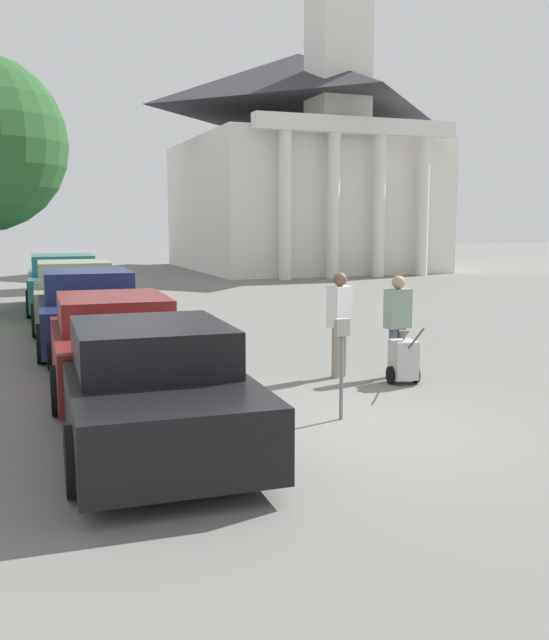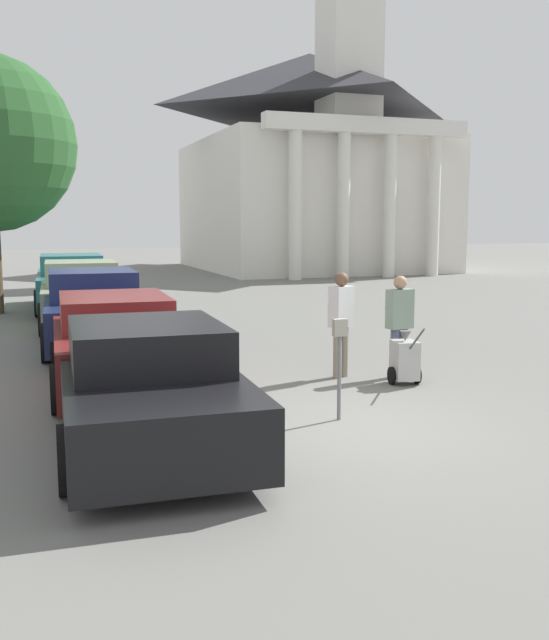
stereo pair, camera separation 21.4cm
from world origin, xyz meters
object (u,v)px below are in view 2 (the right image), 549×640
object	(u,v)px
parked_car_navy	(93,311)
person_worker	(341,318)
parked_car_black	(146,386)
parking_meter	(340,350)
person_supervisor	(399,320)
parked_car_maroon	(114,343)
parked_car_sage	(81,296)
church	(312,156)
equipment_cart	(405,360)
parked_car_teal	(72,284)

from	to	relation	value
parked_car_navy	person_worker	bearing A→B (deg)	-48.24
parked_car_black	parking_meter	bearing A→B (deg)	4.26
parked_car_black	person_supervisor	bearing A→B (deg)	27.23
parking_meter	parked_car_maroon	bearing A→B (deg)	130.07
parked_car_maroon	parked_car_navy	xyz separation A→B (m)	(-0.00, 3.62, 0.06)
person_worker	person_supervisor	bearing A→B (deg)	133.95
parked_car_sage	church	size ratio (longest dim) A/B	0.21
person_worker	equipment_cart	bearing A→B (deg)	105.32
parked_car_navy	person_supervisor	bearing A→B (deg)	-43.74
parked_car_black	parking_meter	distance (m)	2.49
parked_car_teal	parking_meter	size ratio (longest dim) A/B	3.98
equipment_cart	parked_car_sage	bearing A→B (deg)	127.17
parked_car_sage	person_worker	bearing A→B (deg)	-62.10
parked_car_maroon	church	size ratio (longest dim) A/B	0.22
parked_car_black	church	bearing A→B (deg)	66.23
parked_car_teal	person_worker	world-z (taller)	person_worker
parking_meter	person_supervisor	world-z (taller)	person_supervisor
parked_car_sage	equipment_cart	size ratio (longest dim) A/B	4.71
parked_car_maroon	parked_car_black	bearing A→B (deg)	-87.99
parked_car_maroon	parking_meter	bearing A→B (deg)	-47.91
parked_car_teal	person_worker	distance (m)	11.41
person_supervisor	parked_car_maroon	bearing A→B (deg)	-19.87
parked_car_sage	person_supervisor	bearing A→B (deg)	-57.68
parking_meter	equipment_cart	world-z (taller)	parking_meter
parking_meter	equipment_cart	xyz separation A→B (m)	(1.81, 1.51, -0.53)
person_supervisor	parked_car_black	bearing A→B (deg)	17.33
parked_car_black	parked_car_maroon	distance (m)	3.04
parked_car_navy	parked_car_teal	bearing A→B (deg)	92.01
parked_car_sage	parking_meter	bearing A→B (deg)	-73.54
parked_car_navy	parked_car_maroon	bearing A→B (deg)	-87.98
parked_car_maroon	parking_meter	world-z (taller)	parked_car_maroon
parked_car_black	parked_car_navy	distance (m)	6.66
parked_car_navy	parked_car_sage	distance (m)	3.04
parked_car_sage	parked_car_maroon	bearing A→B (deg)	-87.99
parked_car_navy	parked_car_teal	distance (m)	6.57
parked_car_navy	person_supervisor	world-z (taller)	person_supervisor
parking_meter	church	size ratio (longest dim) A/B	0.06
person_supervisor	church	distance (m)	27.21
parking_meter	person_supervisor	size ratio (longest dim) A/B	0.79
parked_car_black	person_worker	xyz separation A→B (m)	(3.55, 2.39, 0.32)
parked_car_sage	parked_car_teal	xyz separation A→B (m)	(-0.00, 3.53, 0.01)
parked_car_sage	equipment_cart	world-z (taller)	parked_car_sage
parked_car_sage	church	world-z (taller)	church
parking_meter	person_supervisor	distance (m)	2.81
person_supervisor	church	xyz separation A→B (m)	(8.77, 25.27, 4.98)
parked_car_maroon	parked_car_sage	distance (m)	6.67
parked_car_black	parked_car_navy	xyz separation A→B (m)	(-0.00, 6.66, 0.07)
parked_car_black	church	world-z (taller)	church
parked_car_black	parked_car_teal	bearing A→B (deg)	92.01
parked_car_maroon	equipment_cart	world-z (taller)	parked_car_maroon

